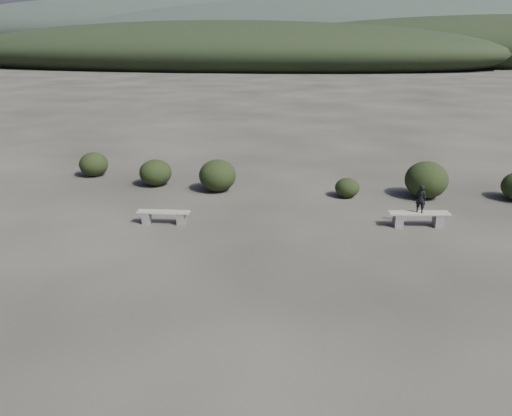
# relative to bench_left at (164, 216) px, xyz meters

# --- Properties ---
(ground) EXTENTS (1200.00, 1200.00, 0.00)m
(ground) POSITION_rel_bench_left_xyz_m (3.86, -4.67, -0.25)
(ground) COLOR #2A2620
(ground) RESTS_ON ground
(bench_left) EXTENTS (1.66, 0.51, 0.41)m
(bench_left) POSITION_rel_bench_left_xyz_m (0.00, 0.00, 0.00)
(bench_left) COLOR slate
(bench_left) RESTS_ON ground
(bench_right) EXTENTS (1.88, 0.70, 0.46)m
(bench_right) POSITION_rel_bench_left_xyz_m (7.76, 1.16, 0.03)
(bench_right) COLOR slate
(bench_right) RESTS_ON ground
(seated_person) EXTENTS (0.37, 0.31, 0.86)m
(seated_person) POSITION_rel_bench_left_xyz_m (7.76, 1.16, 0.64)
(seated_person) COLOR black
(seated_person) RESTS_ON bench_right
(shrub_a) EXTENTS (1.25, 1.25, 1.03)m
(shrub_a) POSITION_rel_bench_left_xyz_m (-1.80, 4.03, 0.26)
(shrub_a) COLOR black
(shrub_a) RESTS_ON ground
(shrub_b) EXTENTS (1.40, 1.40, 1.20)m
(shrub_b) POSITION_rel_bench_left_xyz_m (0.77, 3.74, 0.35)
(shrub_b) COLOR black
(shrub_b) RESTS_ON ground
(shrub_c) EXTENTS (0.88, 0.88, 0.71)m
(shrub_c) POSITION_rel_bench_left_xyz_m (5.59, 3.81, 0.11)
(shrub_c) COLOR black
(shrub_c) RESTS_ON ground
(shrub_d) EXTENTS (1.52, 1.52, 1.33)m
(shrub_d) POSITION_rel_bench_left_xyz_m (8.37, 4.26, 0.42)
(shrub_d) COLOR black
(shrub_d) RESTS_ON ground
(shrub_f) EXTENTS (1.18, 1.18, 1.00)m
(shrub_f) POSITION_rel_bench_left_xyz_m (-4.86, 4.91, 0.25)
(shrub_f) COLOR black
(shrub_f) RESTS_ON ground
(mountain_ridges) EXTENTS (500.00, 400.00, 56.00)m
(mountain_ridges) POSITION_rel_bench_left_xyz_m (-3.63, 334.39, 10.59)
(mountain_ridges) COLOR black
(mountain_ridges) RESTS_ON ground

